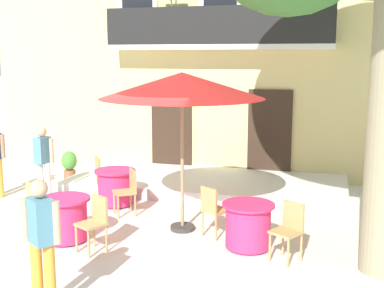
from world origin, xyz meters
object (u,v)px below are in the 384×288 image
Objects in this scene: cafe_chair_front_0 at (213,208)px; cafe_umbrella at (182,86)px; cafe_table_near_tree at (65,219)px; cafe_chair_middle_0 at (103,173)px; cafe_chair_middle_1 at (128,189)px; cafe_chair_front_1 at (289,227)px; pedestrian_by_tree at (43,160)px; cafe_table_front at (248,225)px; ground_planter_left at (69,164)px; cafe_chair_near_tree_1 at (38,203)px; pedestrian_mid_plaza at (41,239)px; cafe_chair_near_tree_0 at (95,220)px; cafe_table_middle at (115,187)px.

cafe_chair_front_0 is 0.31× the size of cafe_umbrella.
cafe_table_near_tree is 0.30× the size of cafe_umbrella.
cafe_chair_middle_0 is 1.51m from cafe_chair_middle_1.
cafe_chair_middle_1 and cafe_chair_front_0 have the same top height.
cafe_chair_front_1 is at bearing -23.19° from cafe_chair_middle_1.
cafe_chair_middle_1 is 1.00× the size of cafe_chair_front_0.
cafe_chair_middle_0 is at bearing 34.23° from pedestrian_by_tree.
cafe_chair_front_1 reaches higher than cafe_table_near_tree.
cafe_chair_front_1 is at bearing -24.48° from cafe_table_front.
cafe_table_near_tree is 4.37m from ground_planter_left.
cafe_chair_near_tree_1 is 0.54× the size of pedestrian_mid_plaza.
cafe_chair_front_1 is (0.69, -0.31, 0.14)m from cafe_table_front.
cafe_table_front is at bearing 3.69° from cafe_chair_near_tree_1.
cafe_chair_near_tree_1 is at bearing -176.31° from cafe_table_front.
cafe_chair_middle_0 is 5.19m from pedestrian_mid_plaza.
cafe_umbrella is at bearing 157.09° from cafe_table_front.
cafe_table_near_tree is at bearing -61.27° from ground_planter_left.
cafe_chair_front_0 is at bearing 19.92° from cafe_table_near_tree.
cafe_chair_front_1 is at bearing -23.46° from cafe_umbrella.
cafe_table_front is 3.49m from pedestrian_mid_plaza.
cafe_chair_near_tree_1 is 3.07m from pedestrian_mid_plaza.
cafe_umbrella is 3.90m from pedestrian_by_tree.
cafe_chair_near_tree_0 is 2.56m from cafe_table_middle.
cafe_chair_middle_0 is at bearing 135.14° from cafe_chair_middle_1.
cafe_chair_front_0 and cafe_chair_front_1 have the same top height.
cafe_chair_front_1 is at bearing -18.05° from pedestrian_by_tree.
cafe_chair_front_0 is (-0.67, 0.34, 0.14)m from cafe_table_front.
cafe_chair_near_tree_1 is 1.00× the size of cafe_chair_front_0.
cafe_table_near_tree is 2.54m from cafe_chair_front_0.
cafe_umbrella reaches higher than cafe_chair_front_1.
cafe_umbrella reaches higher than cafe_chair_near_tree_1.
cafe_umbrella reaches higher than cafe_chair_middle_0.
cafe_table_middle is 4.56m from pedestrian_mid_plaza.
cafe_chair_front_0 is at bearing 10.71° from cafe_chair_near_tree_1.
pedestrian_mid_plaza is (1.60, -4.92, 0.43)m from cafe_chair_middle_0.
cafe_chair_near_tree_0 is at bearing 98.68° from pedestrian_mid_plaza.
pedestrian_mid_plaza is (1.00, -2.24, 0.56)m from cafe_table_near_tree.
cafe_table_middle is at bearing 152.87° from cafe_chair_front_1.
cafe_chair_near_tree_1 is 3.14m from cafe_chair_front_0.
pedestrian_by_tree is (-2.35, 2.25, 0.40)m from cafe_chair_near_tree_0.
cafe_chair_middle_1 is at bearing 97.87° from pedestrian_mid_plaza.
cafe_chair_front_0 is at bearing -18.38° from cafe_umbrella.
pedestrian_mid_plaza reaches higher than cafe_chair_middle_0.
cafe_table_middle is at bearing 149.12° from cafe_umbrella.
cafe_chair_front_1 is 3.00m from cafe_umbrella.
cafe_chair_near_tree_0 is 4.98m from ground_planter_left.
cafe_chair_near_tree_0 is at bearing -43.80° from pedestrian_by_tree.
cafe_chair_near_tree_1 is at bearing -131.12° from cafe_chair_middle_1.
cafe_table_near_tree is 0.95× the size of cafe_chair_middle_0.
cafe_chair_near_tree_1 is at bearing 123.90° from pedestrian_mid_plaza.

